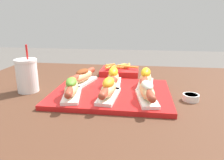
{
  "coord_description": "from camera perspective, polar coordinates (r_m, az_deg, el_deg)",
  "views": [
    {
      "loc": [
        0.1,
        -0.84,
        1.03
      ],
      "look_at": [
        -0.01,
        -0.0,
        0.78
      ],
      "focal_mm": 35.0,
      "sensor_mm": 36.0,
      "label": 1
    }
  ],
  "objects": [
    {
      "name": "serving_tray",
      "position": [
        0.88,
        -0.18,
        -3.41
      ],
      "size": [
        0.46,
        0.37,
        0.02
      ],
      "color": "red",
      "rests_on": "patio_table"
    },
    {
      "name": "hot_dog_0",
      "position": [
        0.82,
        -10.53,
        -2.06
      ],
      "size": [
        0.09,
        0.21,
        0.07
      ],
      "color": "white",
      "rests_on": "serving_tray"
    },
    {
      "name": "hot_dog_1",
      "position": [
        0.8,
        -0.9,
        -2.29
      ],
      "size": [
        0.07,
        0.22,
        0.08
      ],
      "color": "white",
      "rests_on": "serving_tray"
    },
    {
      "name": "hot_dog_2",
      "position": [
        0.79,
        9.09,
        -2.88
      ],
      "size": [
        0.09,
        0.22,
        0.07
      ],
      "color": "white",
      "rests_on": "serving_tray"
    },
    {
      "name": "hot_dog_3",
      "position": [
        0.98,
        -7.68,
        0.94
      ],
      "size": [
        0.1,
        0.21,
        0.07
      ],
      "color": "white",
      "rests_on": "serving_tray"
    },
    {
      "name": "hot_dog_4",
      "position": [
        0.94,
        0.33,
        0.69
      ],
      "size": [
        0.07,
        0.22,
        0.08
      ],
      "color": "white",
      "rests_on": "serving_tray"
    },
    {
      "name": "hot_dog_5",
      "position": [
        0.95,
        8.76,
        0.57
      ],
      "size": [
        0.07,
        0.22,
        0.08
      ],
      "color": "white",
      "rests_on": "serving_tray"
    },
    {
      "name": "sauce_bowl",
      "position": [
        0.88,
        19.9,
        -4.23
      ],
      "size": [
        0.06,
        0.06,
        0.03
      ],
      "color": "silver",
      "rests_on": "patio_table"
    },
    {
      "name": "drink_cup",
      "position": [
        0.98,
        -21.31,
        1.13
      ],
      "size": [
        0.09,
        0.09,
        0.2
      ],
      "color": "white",
      "rests_on": "patio_table"
    },
    {
      "name": "fries_basket",
      "position": [
        1.18,
        2.01,
        2.27
      ],
      "size": [
        0.2,
        0.16,
        0.06
      ],
      "color": "red",
      "rests_on": "patio_table"
    }
  ]
}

